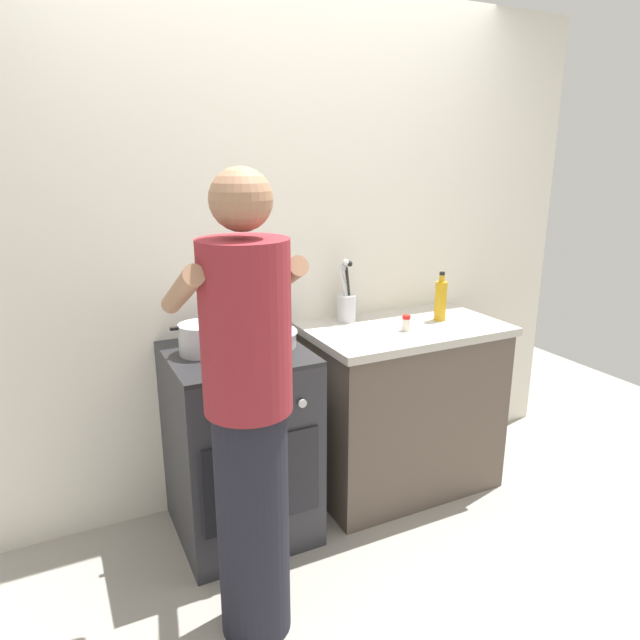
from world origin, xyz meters
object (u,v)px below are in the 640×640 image
at_px(mixing_bowl, 264,337).
at_px(pot, 202,339).
at_px(oil_bottle, 441,300).
at_px(stove_range, 240,443).
at_px(spice_bottle, 406,323).
at_px(utensil_crock, 346,303).
at_px(person, 249,419).

bearing_deg(mixing_bowl, pot, 174.58).
relative_size(mixing_bowl, oil_bottle, 1.17).
xyz_separation_m(stove_range, mixing_bowl, (0.14, 0.01, 0.49)).
relative_size(spice_bottle, oil_bottle, 0.30).
distance_m(pot, mixing_bowl, 0.28).
xyz_separation_m(stove_range, utensil_crock, (0.67, 0.20, 0.55)).
bearing_deg(oil_bottle, mixing_bowl, 179.80).
xyz_separation_m(pot, mixing_bowl, (0.28, -0.03, -0.03)).
distance_m(spice_bottle, oil_bottle, 0.29).
relative_size(pot, utensil_crock, 0.79).
height_order(stove_range, spice_bottle, spice_bottle).
xyz_separation_m(mixing_bowl, spice_bottle, (0.71, -0.08, -0.00)).
distance_m(stove_range, utensil_crock, 0.89).
xyz_separation_m(pot, oil_bottle, (1.26, -0.03, 0.04)).
height_order(mixing_bowl, person, person).
distance_m(mixing_bowl, utensil_crock, 0.56).
bearing_deg(utensil_crock, oil_bottle, -23.58).
bearing_deg(pot, stove_range, -15.24).
distance_m(pot, oil_bottle, 1.26).
xyz_separation_m(mixing_bowl, person, (-0.29, -0.60, -0.08)).
bearing_deg(person, pot, 89.23).
relative_size(utensil_crock, oil_bottle, 1.29).
height_order(pot, mixing_bowl, pot).
bearing_deg(stove_range, mixing_bowl, 4.72).
height_order(mixing_bowl, utensil_crock, utensil_crock).
xyz_separation_m(stove_range, pot, (-0.14, 0.04, 0.52)).
bearing_deg(mixing_bowl, oil_bottle, -0.20).
relative_size(oil_bottle, person, 0.15).
bearing_deg(spice_bottle, oil_bottle, 16.62).
relative_size(stove_range, mixing_bowl, 3.00).
height_order(utensil_crock, spice_bottle, utensil_crock).
xyz_separation_m(pot, person, (-0.01, -0.63, -0.11)).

